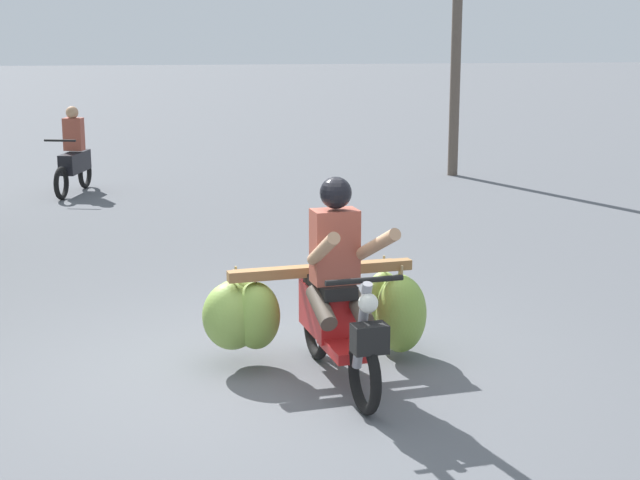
# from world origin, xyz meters

# --- Properties ---
(ground_plane) EXTENTS (120.00, 120.00, 0.00)m
(ground_plane) POSITION_xyz_m (0.00, 0.00, 0.00)
(ground_plane) COLOR #56595E
(motorbike_main_loaded) EXTENTS (1.91, 1.84, 1.58)m
(motorbike_main_loaded) POSITION_xyz_m (0.54, 0.14, 0.51)
(motorbike_main_loaded) COLOR black
(motorbike_main_loaded) RESTS_ON ground
(motorbike_distant_ahead_left) EXTENTS (0.61, 1.59, 1.40)m
(motorbike_distant_ahead_left) POSITION_xyz_m (-2.24, 8.81, 0.57)
(motorbike_distant_ahead_left) COLOR black
(motorbike_distant_ahead_left) RESTS_ON ground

